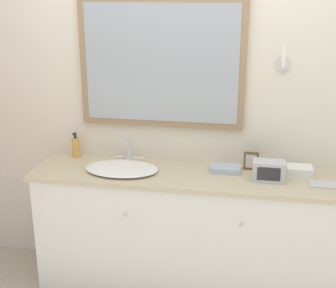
% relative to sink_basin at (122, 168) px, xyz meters
% --- Properties ---
extents(wall_back, '(8.00, 0.18, 2.55)m').
position_rel_sink_basin_xyz_m(wall_back, '(0.44, 0.30, 0.41)').
color(wall_back, silver).
rests_on(wall_back, ground_plane).
extents(vanity_counter, '(2.08, 0.52, 0.85)m').
position_rel_sink_basin_xyz_m(vanity_counter, '(0.44, 0.02, -0.44)').
color(vanity_counter, white).
rests_on(vanity_counter, ground_plane).
extents(sink_basin, '(0.49, 0.38, 0.18)m').
position_rel_sink_basin_xyz_m(sink_basin, '(0.00, 0.00, 0.00)').
color(sink_basin, white).
rests_on(sink_basin, vanity_counter).
extents(soap_bottle, '(0.05, 0.06, 0.19)m').
position_rel_sink_basin_xyz_m(soap_bottle, '(-0.40, 0.20, 0.06)').
color(soap_bottle, gold).
rests_on(soap_bottle, vanity_counter).
extents(appliance_box, '(0.20, 0.12, 0.13)m').
position_rel_sink_basin_xyz_m(appliance_box, '(0.96, 0.00, 0.05)').
color(appliance_box, '#BCBCC1').
rests_on(appliance_box, vanity_counter).
extents(picture_frame, '(0.10, 0.01, 0.13)m').
position_rel_sink_basin_xyz_m(picture_frame, '(0.85, 0.17, 0.04)').
color(picture_frame, brown).
rests_on(picture_frame, vanity_counter).
extents(hand_towel_near_sink, '(0.20, 0.13, 0.04)m').
position_rel_sink_basin_xyz_m(hand_towel_near_sink, '(0.68, 0.10, -0.00)').
color(hand_towel_near_sink, '#A8B7C6').
rests_on(hand_towel_near_sink, vanity_counter).
extents(hand_towel_far_corner, '(0.17, 0.13, 0.05)m').
position_rel_sink_basin_xyz_m(hand_towel_far_corner, '(1.16, 0.14, 0.01)').
color(hand_towel_far_corner, white).
rests_on(hand_towel_far_corner, vanity_counter).
extents(metal_tray, '(0.18, 0.11, 0.01)m').
position_rel_sink_basin_xyz_m(metal_tray, '(1.30, -0.02, -0.01)').
color(metal_tray, silver).
rests_on(metal_tray, vanity_counter).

